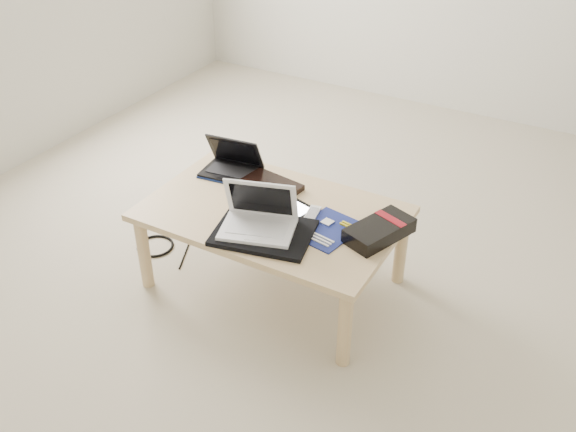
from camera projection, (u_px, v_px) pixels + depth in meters
The scene contains 13 objects.
ground at pixel (317, 249), 3.22m from camera, with size 4.00×4.00×0.00m, color #B4A992.
coffee_table at pixel (273, 220), 2.81m from camera, with size 1.10×0.70×0.40m.
book at pixel (267, 188), 2.92m from camera, with size 0.30×0.26×0.03m.
netbook at pixel (232, 165), 3.04m from camera, with size 0.29×0.22×0.18m.
tablet at pixel (286, 208), 2.79m from camera, with size 0.27×0.24×0.01m.
remote at pixel (309, 220), 2.71m from camera, with size 0.08×0.22×0.02m.
neoprene_sleeve at pixel (264, 233), 2.63m from camera, with size 0.40×0.29×0.02m, color black.
white_laptop at pixel (259, 219), 2.62m from camera, with size 0.35×0.29×0.21m.
motherboard at pixel (328, 229), 2.66m from camera, with size 0.26×0.30×0.01m.
gpu_box at pixel (379, 230), 2.60m from camera, with size 0.24×0.32×0.06m.
cable_coil at pixel (241, 201), 2.84m from camera, with size 0.10×0.10×0.01m, color black.
floor_cable_coil at pixel (155, 246), 3.23m from camera, with size 0.19×0.19×0.01m, color black.
floor_cable_trail at pixel (188, 246), 3.24m from camera, with size 0.01×0.01×0.38m, color black.
Camera 1 is at (1.15, -2.33, 1.92)m, focal length 40.00 mm.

